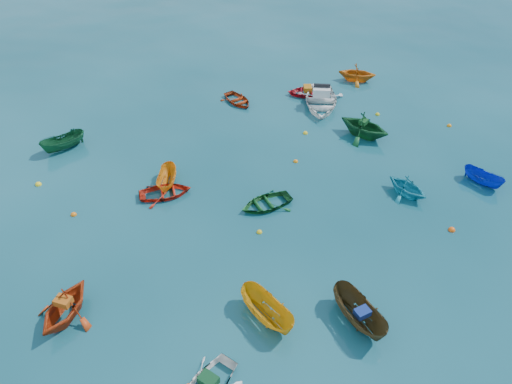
{
  "coord_description": "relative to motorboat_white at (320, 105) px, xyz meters",
  "views": [
    {
      "loc": [
        -1.71,
        -16.24,
        17.82
      ],
      "look_at": [
        0.0,
        5.0,
        0.4
      ],
      "focal_mm": 35.0,
      "sensor_mm": 36.0,
      "label": 1
    }
  ],
  "objects": [
    {
      "name": "buoy_ye_c",
      "position": [
        -1.65,
        -3.58,
        0.0
      ],
      "size": [
        0.32,
        0.32,
        0.32
      ],
      "primitive_type": "sphere",
      "color": "yellow",
      "rests_on": "ground"
    },
    {
      "name": "buoy_or_e",
      "position": [
        -2.74,
        -6.69,
        0.0
      ],
      "size": [
        0.3,
        0.3,
        0.3
      ],
      "primitive_type": "sphere",
      "color": "orange",
      "rests_on": "ground"
    },
    {
      "name": "tarp_green_a",
      "position": [
        -8.11,
        -20.99,
        0.46
      ],
      "size": [
        0.88,
        0.86,
        0.34
      ],
      "primitive_type": "cube",
      "rotation": [
        0.0,
        0.0,
        -0.69
      ],
      "color": "#10401F",
      "rests_on": "dinghy_white_near"
    },
    {
      "name": "tarp_green_b",
      "position": [
        1.99,
        -4.11,
        1.02
      ],
      "size": [
        0.71,
        0.72,
        0.28
      ],
      "primitive_type": "cube",
      "rotation": [
        0.0,
        0.0,
        0.83
      ],
      "color": "#124B1C",
      "rests_on": "dinghy_green_n"
    },
    {
      "name": "buoy_ye_e",
      "position": [
        3.75,
        -1.6,
        0.0
      ],
      "size": [
        0.32,
        0.32,
        0.32
      ],
      "primitive_type": "sphere",
      "color": "yellow",
      "rests_on": "ground"
    },
    {
      "name": "tarp_orange_a",
      "position": [
        -14.17,
        -17.19,
        0.96
      ],
      "size": [
        0.81,
        0.72,
        0.33
      ],
      "primitive_type": "cube",
      "rotation": [
        0.0,
        0.0,
        -0.38
      ],
      "color": "#C25913",
      "rests_on": "dinghy_orange_w"
    },
    {
      "name": "buoy_or_d",
      "position": [
        8.17,
        -3.45,
        0.0
      ],
      "size": [
        0.31,
        0.31,
        0.31
      ],
      "primitive_type": "sphere",
      "color": "orange",
      "rests_on": "ground"
    },
    {
      "name": "dinghy_red_nw",
      "position": [
        -10.45,
        -9.28,
        0.0
      ],
      "size": [
        3.19,
        2.51,
        0.6
      ],
      "primitive_type": "imported",
      "rotation": [
        0.0,
        0.0,
        1.73
      ],
      "color": "red",
      "rests_on": "ground"
    },
    {
      "name": "dinghy_orange_far",
      "position": [
        3.48,
        3.61,
        0.0
      ],
      "size": [
        3.43,
        3.17,
        1.49
      ],
      "primitive_type": "imported",
      "rotation": [
        0.0,
        0.0,
        1.27
      ],
      "color": "orange",
      "rests_on": "ground"
    },
    {
      "name": "buoy_ye_d",
      "position": [
        -17.82,
        -7.75,
        0.0
      ],
      "size": [
        0.36,
        0.36,
        0.36
      ],
      "primitive_type": "sphere",
      "color": "yellow",
      "rests_on": "ground"
    },
    {
      "name": "sampan_brown_mid",
      "position": [
        -1.73,
        -18.51,
        0.0
      ],
      "size": [
        2.42,
        3.5,
        1.27
      ],
      "primitive_type": "imported",
      "rotation": [
        0.0,
        0.0,
        0.4
      ],
      "color": "#4E3B1C",
      "rests_on": "ground"
    },
    {
      "name": "tarp_orange_b",
      "position": [
        -0.67,
        1.69,
        0.51
      ],
      "size": [
        0.61,
        0.78,
        0.36
      ],
      "primitive_type": "cube",
      "rotation": [
        0.0,
        0.0,
        -1.62
      ],
      "color": "#B66812",
      "rests_on": "dinghy_red_ne"
    },
    {
      "name": "ground",
      "position": [
        -5.42,
        -14.9,
        0.0
      ],
      "size": [
        160.0,
        160.0,
        0.0
      ],
      "primitive_type": "plane",
      "color": "#093B45",
      "rests_on": "ground"
    },
    {
      "name": "sampan_green_far",
      "position": [
        -17.07,
        -4.16,
        0.0
      ],
      "size": [
        2.97,
        2.5,
        1.11
      ],
      "primitive_type": "imported",
      "rotation": [
        0.0,
        0.0,
        -0.97
      ],
      "color": "#13532C",
      "rests_on": "ground"
    },
    {
      "name": "tarp_blue_a",
      "position": [
        -1.68,
        -18.65,
        0.79
      ],
      "size": [
        0.76,
        0.68,
        0.3
      ],
      "primitive_type": "cube",
      "rotation": [
        0.0,
        0.0,
        0.4
      ],
      "color": "navy",
      "rests_on": "sampan_brown_mid"
    },
    {
      "name": "sampan_yellow_mid",
      "position": [
        -5.59,
        -18.05,
        0.0
      ],
      "size": [
        2.75,
        3.31,
        1.23
      ],
      "primitive_type": "imported",
      "rotation": [
        0.0,
        0.0,
        0.58
      ],
      "color": "orange",
      "rests_on": "ground"
    },
    {
      "name": "dinghy_green_e",
      "position": [
        -4.94,
        -10.64,
        0.0
      ],
      "size": [
        3.48,
        3.01,
        0.61
      ],
      "primitive_type": "imported",
      "rotation": [
        0.0,
        0.0,
        -1.19
      ],
      "color": "#135420",
      "rests_on": "ground"
    },
    {
      "name": "motorboat_white",
      "position": [
        0.0,
        0.0,
        0.0
      ],
      "size": [
        4.2,
        5.32,
        1.6
      ],
      "primitive_type": "imported",
      "rotation": [
        0.0,
        0.0,
        -0.17
      ],
      "color": "white",
      "rests_on": "ground"
    },
    {
      "name": "dinghy_cyan_se",
      "position": [
        2.99,
        -10.29,
        0.0
      ],
      "size": [
        3.15,
        3.23,
        1.29
      ],
      "primitive_type": "imported",
      "rotation": [
        0.0,
        0.0,
        0.62
      ],
      "color": "teal",
      "rests_on": "ground"
    },
    {
      "name": "dinghy_red_far",
      "position": [
        -5.87,
        0.94,
        0.0
      ],
      "size": [
        3.04,
        3.32,
        0.56
      ],
      "primitive_type": "imported",
      "rotation": [
        0.0,
        0.0,
        0.53
      ],
      "color": "#9F2E0D",
      "rests_on": "ground"
    },
    {
      "name": "sampan_blue_far",
      "position": [
        7.66,
        -9.65,
        0.0
      ],
      "size": [
        2.22,
        2.43,
        0.93
      ],
      "primitive_type": "imported",
      "rotation": [
        0.0,
        0.0,
        0.68
      ],
      "color": "#0F27BF",
      "rests_on": "ground"
    },
    {
      "name": "buoy_or_b",
      "position": [
        4.45,
        -13.34,
        0.0
      ],
      "size": [
        0.36,
        0.36,
        0.36
      ],
      "primitive_type": "sphere",
      "color": "#FF570D",
      "rests_on": "ground"
    },
    {
      "name": "dinghy_orange_w",
      "position": [
        -14.19,
        -17.24,
        0.0
      ],
      "size": [
        3.55,
        3.78,
        1.59
      ],
      "primitive_type": "imported",
      "rotation": [
        0.0,
        0.0,
        -0.38
      ],
      "color": "#C13B12",
      "rests_on": "ground"
    },
    {
      "name": "buoy_or_c",
      "position": [
        -15.27,
        -10.57,
        0.0
      ],
      "size": [
        0.32,
        0.32,
        0.32
      ],
      "primitive_type": "sphere",
      "color": "orange",
      "rests_on": "ground"
    },
    {
      "name": "sampan_orange_n",
      "position": [
        -10.38,
        -8.39,
        0.0
      ],
      "size": [
        1.26,
        2.71,
        1.02
      ],
      "primitive_type": "imported",
      "rotation": [
        0.0,
        0.0,
        -0.1
      ],
      "color": "orange",
      "rests_on": "ground"
    },
    {
      "name": "buoy_ye_a",
      "position": [
        -5.48,
        -12.7,
        0.0
      ],
      "size": [
        0.3,
        0.3,
        0.3
      ],
      "primitive_type": "sphere",
      "color": "yellow",
      "rests_on": "ground"
    },
    {
      "name": "dinghy_green_n",
      "position": [
        2.07,
        -4.17,
        0.0
      ],
      "size": [
        4.43,
        4.4,
        1.77
      ],
      "primitive_type": "imported",
      "rotation": [
        0.0,
        0.0,
        0.83
      ],
      "color": "#135326",
      "rests_on": "ground"
    },
    {
      "name": "dinghy_red_ne",
      "position": [
        -0.57,
        1.68,
        0.0
      ],
      "size": [
        3.26,
        2.41,
        0.65
      ],
      "primitive_type": "imported",
      "rotation": [
        0.0,
        0.0,
        -1.62
      ],
      "color": "#B40F1A",
      "rests_on": "ground"
    }
  ]
}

